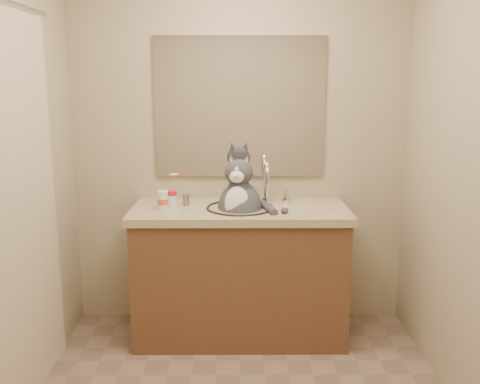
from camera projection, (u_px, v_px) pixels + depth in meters
name	position (u px, v px, depth m)	size (l,w,h in m)	color
room	(241.00, 181.00, 2.29)	(2.22, 2.52, 2.42)	#886F5E
vanity	(240.00, 269.00, 3.40)	(1.34, 0.59, 1.12)	brown
mirror	(240.00, 107.00, 3.45)	(1.10, 0.02, 0.90)	white
shower_curtain	(10.00, 214.00, 2.42)	(0.02, 1.30, 1.93)	beige
cat	(240.00, 206.00, 3.28)	(0.38, 0.37, 0.55)	#444549
pill_bottle_redcap	(172.00, 200.00, 3.28)	(0.07, 0.07, 0.11)	white
pill_bottle_orange	(163.00, 200.00, 3.26)	(0.08, 0.08, 0.11)	white
grey_canister	(186.00, 200.00, 3.36)	(0.05, 0.05, 0.07)	gray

